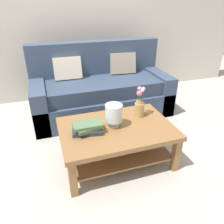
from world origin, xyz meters
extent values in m
plane|color=#B7B2A8|center=(0.00, 0.00, 0.00)|extent=(10.00, 10.00, 0.00)
cube|color=beige|center=(0.00, 1.65, 1.35)|extent=(6.40, 0.12, 2.70)
cube|color=#384760|center=(0.13, 0.72, 0.18)|extent=(2.05, 0.90, 0.36)
cube|color=#324057|center=(0.13, 0.69, 0.46)|extent=(1.81, 0.74, 0.20)
cube|color=#384760|center=(0.13, 1.07, 0.71)|extent=(2.05, 0.20, 0.70)
cube|color=#384760|center=(-0.80, 0.72, 0.30)|extent=(0.20, 0.90, 0.60)
cube|color=#384760|center=(1.05, 0.72, 0.30)|extent=(0.20, 0.90, 0.60)
cube|color=beige|center=(-0.33, 0.93, 0.72)|extent=(0.40, 0.19, 0.34)
cube|color=gray|center=(0.54, 0.93, 0.72)|extent=(0.42, 0.22, 0.34)
cube|color=olive|center=(-0.04, -0.42, 0.41)|extent=(1.18, 0.80, 0.05)
cube|color=olive|center=(-0.57, -0.76, 0.19)|extent=(0.07, 0.07, 0.39)
cube|color=olive|center=(0.50, -0.76, 0.19)|extent=(0.07, 0.07, 0.39)
cube|color=olive|center=(-0.57, -0.07, 0.19)|extent=(0.07, 0.07, 0.39)
cube|color=olive|center=(0.50, -0.07, 0.19)|extent=(0.07, 0.07, 0.39)
cube|color=olive|center=(-0.04, -0.42, 0.14)|extent=(1.06, 0.68, 0.02)
cube|color=#3D6075|center=(0.03, -0.44, 0.17)|extent=(0.29, 0.22, 0.03)
cube|color=tan|center=(0.03, -0.45, 0.20)|extent=(0.31, 0.25, 0.04)
cube|color=#3D6075|center=(0.03, -0.44, 0.24)|extent=(0.32, 0.26, 0.04)
cube|color=#2D333D|center=(-0.34, -0.42, 0.46)|extent=(0.33, 0.23, 0.04)
cube|color=#51704C|center=(-0.34, -0.41, 0.49)|extent=(0.28, 0.24, 0.03)
cube|color=#51704C|center=(-0.34, -0.42, 0.53)|extent=(0.29, 0.17, 0.03)
cylinder|color=silver|center=(-0.06, -0.39, 0.44)|extent=(0.12, 0.12, 0.02)
cylinder|color=silver|center=(-0.06, -0.39, 0.48)|extent=(0.04, 0.04, 0.05)
cylinder|color=silver|center=(-0.06, -0.39, 0.59)|extent=(0.18, 0.18, 0.18)
sphere|color=#51704C|center=(-0.09, -0.39, 0.56)|extent=(0.05, 0.05, 0.05)
sphere|color=#993833|center=(-0.03, -0.38, 0.56)|extent=(0.04, 0.04, 0.04)
cylinder|color=tan|center=(0.29, -0.27, 0.52)|extent=(0.11, 0.11, 0.16)
cylinder|color=tan|center=(0.29, -0.27, 0.61)|extent=(0.08, 0.08, 0.03)
cylinder|color=#426638|center=(0.32, -0.26, 0.69)|extent=(0.01, 0.01, 0.12)
sphere|color=#B28CB7|center=(0.32, -0.26, 0.76)|extent=(0.05, 0.05, 0.05)
cylinder|color=#426638|center=(0.29, -0.23, 0.68)|extent=(0.01, 0.01, 0.11)
sphere|color=#B28CB7|center=(0.29, -0.23, 0.76)|extent=(0.05, 0.05, 0.05)
cylinder|color=#426638|center=(0.26, -0.26, 0.67)|extent=(0.01, 0.01, 0.08)
sphere|color=#C66B7A|center=(0.26, -0.26, 0.72)|extent=(0.04, 0.04, 0.04)
cylinder|color=#426638|center=(0.26, -0.30, 0.67)|extent=(0.01, 0.01, 0.09)
sphere|color=#C66B7A|center=(0.26, -0.30, 0.73)|extent=(0.06, 0.06, 0.06)
cylinder|color=#426638|center=(0.30, -0.29, 0.69)|extent=(0.01, 0.01, 0.12)
sphere|color=silver|center=(0.30, -0.29, 0.76)|extent=(0.04, 0.04, 0.04)
camera|label=1|loc=(-0.68, -2.22, 1.62)|focal=34.40mm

